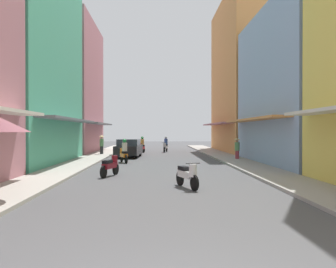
{
  "coord_description": "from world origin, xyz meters",
  "views": [
    {
      "loc": [
        -0.3,
        -3.49,
        2.08
      ],
      "look_at": [
        0.5,
        18.99,
        1.89
      ],
      "focal_mm": 36.05,
      "sensor_mm": 36.0,
      "label": 1
    }
  ],
  "objects_px": {
    "motorbike_maroon": "(110,165)",
    "motorbike_orange": "(124,152)",
    "motorbike_red": "(142,146)",
    "parked_car": "(129,148)",
    "motorbike_white": "(187,175)",
    "motorbike_silver": "(166,145)",
    "pedestrian_far": "(102,144)",
    "pedestrian_crossing": "(237,148)"
  },
  "relations": [
    {
      "from": "motorbike_silver",
      "to": "parked_car",
      "type": "relative_size",
      "value": 0.42
    },
    {
      "from": "motorbike_orange",
      "to": "motorbike_silver",
      "type": "bearing_deg",
      "value": 74.68
    },
    {
      "from": "parked_car",
      "to": "motorbike_white",
      "type": "bearing_deg",
      "value": -77.31
    },
    {
      "from": "parked_car",
      "to": "pedestrian_crossing",
      "type": "xyz_separation_m",
      "value": [
        7.91,
        -3.15,
        0.17
      ]
    },
    {
      "from": "pedestrian_crossing",
      "to": "motorbike_maroon",
      "type": "bearing_deg",
      "value": -133.98
    },
    {
      "from": "motorbike_maroon",
      "to": "motorbike_orange",
      "type": "bearing_deg",
      "value": 90.1
    },
    {
      "from": "pedestrian_far",
      "to": "parked_car",
      "type": "bearing_deg",
      "value": -42.69
    },
    {
      "from": "parked_car",
      "to": "pedestrian_far",
      "type": "bearing_deg",
      "value": 137.31
    },
    {
      "from": "motorbike_orange",
      "to": "pedestrian_far",
      "type": "xyz_separation_m",
      "value": [
        -2.58,
        6.98,
        0.28
      ]
    },
    {
      "from": "pedestrian_crossing",
      "to": "pedestrian_far",
      "type": "bearing_deg",
      "value": 152.31
    },
    {
      "from": "motorbike_silver",
      "to": "pedestrian_far",
      "type": "xyz_separation_m",
      "value": [
        -5.63,
        -4.18,
        0.28
      ]
    },
    {
      "from": "motorbike_orange",
      "to": "motorbike_white",
      "type": "bearing_deg",
      "value": -72.0
    },
    {
      "from": "motorbike_red",
      "to": "pedestrian_far",
      "type": "distance_m",
      "value": 4.32
    },
    {
      "from": "motorbike_silver",
      "to": "motorbike_white",
      "type": "bearing_deg",
      "value": -89.46
    },
    {
      "from": "motorbike_silver",
      "to": "parked_car",
      "type": "distance_m",
      "value": 7.21
    },
    {
      "from": "motorbike_white",
      "to": "motorbike_red",
      "type": "bearing_deg",
      "value": 97.23
    },
    {
      "from": "motorbike_maroon",
      "to": "motorbike_red",
      "type": "distance_m",
      "value": 16.37
    },
    {
      "from": "motorbike_white",
      "to": "parked_car",
      "type": "height_order",
      "value": "parked_car"
    },
    {
      "from": "motorbike_maroon",
      "to": "motorbike_red",
      "type": "bearing_deg",
      "value": 87.41
    },
    {
      "from": "motorbike_silver",
      "to": "motorbike_red",
      "type": "relative_size",
      "value": 1.02
    },
    {
      "from": "motorbike_silver",
      "to": "motorbike_maroon",
      "type": "bearing_deg",
      "value": -99.71
    },
    {
      "from": "motorbike_maroon",
      "to": "pedestrian_crossing",
      "type": "xyz_separation_m",
      "value": [
        7.86,
        8.14,
        0.41
      ]
    },
    {
      "from": "motorbike_maroon",
      "to": "motorbike_silver",
      "type": "xyz_separation_m",
      "value": [
        3.04,
        17.8,
        0.2
      ]
    },
    {
      "from": "motorbike_white",
      "to": "motorbike_silver",
      "type": "bearing_deg",
      "value": 90.54
    },
    {
      "from": "motorbike_red",
      "to": "pedestrian_far",
      "type": "bearing_deg",
      "value": -140.59
    },
    {
      "from": "motorbike_white",
      "to": "motorbike_red",
      "type": "xyz_separation_m",
      "value": [
        -2.5,
        19.73,
        0.2
      ]
    },
    {
      "from": "pedestrian_crossing",
      "to": "pedestrian_far",
      "type": "relative_size",
      "value": 0.92
    },
    {
      "from": "motorbike_red",
      "to": "parked_car",
      "type": "distance_m",
      "value": 5.13
    },
    {
      "from": "motorbike_silver",
      "to": "motorbike_orange",
      "type": "relative_size",
      "value": 1.03
    },
    {
      "from": "motorbike_white",
      "to": "motorbike_silver",
      "type": "xyz_separation_m",
      "value": [
        -0.2,
        21.17,
        0.2
      ]
    },
    {
      "from": "motorbike_white",
      "to": "motorbike_orange",
      "type": "distance_m",
      "value": 10.53
    },
    {
      "from": "parked_car",
      "to": "motorbike_orange",
      "type": "bearing_deg",
      "value": -89.43
    },
    {
      "from": "parked_car",
      "to": "motorbike_red",
      "type": "bearing_deg",
      "value": 81.06
    },
    {
      "from": "motorbike_maroon",
      "to": "motorbike_orange",
      "type": "distance_m",
      "value": 6.65
    },
    {
      "from": "motorbike_silver",
      "to": "motorbike_red",
      "type": "xyz_separation_m",
      "value": [
        -2.31,
        -1.44,
        0.0
      ]
    },
    {
      "from": "motorbike_orange",
      "to": "motorbike_red",
      "type": "distance_m",
      "value": 9.74
    },
    {
      "from": "motorbike_silver",
      "to": "pedestrian_far",
      "type": "distance_m",
      "value": 7.02
    },
    {
      "from": "parked_car",
      "to": "pedestrian_crossing",
      "type": "distance_m",
      "value": 8.52
    },
    {
      "from": "motorbike_orange",
      "to": "motorbike_maroon",
      "type": "bearing_deg",
      "value": -89.9
    },
    {
      "from": "motorbike_white",
      "to": "motorbike_maroon",
      "type": "xyz_separation_m",
      "value": [
        -3.24,
        3.37,
        0.0
      ]
    },
    {
      "from": "motorbike_maroon",
      "to": "motorbike_white",
      "type": "bearing_deg",
      "value": -46.11
    },
    {
      "from": "motorbike_white",
      "to": "pedestrian_far",
      "type": "xyz_separation_m",
      "value": [
        -5.83,
        16.99,
        0.48
      ]
    }
  ]
}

